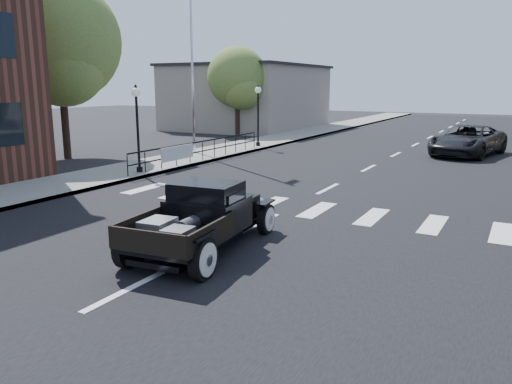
% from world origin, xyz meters
% --- Properties ---
extents(ground, '(120.00, 120.00, 0.00)m').
position_xyz_m(ground, '(0.00, 0.00, 0.00)').
color(ground, black).
rests_on(ground, ground).
extents(road, '(14.00, 80.00, 0.02)m').
position_xyz_m(road, '(0.00, 15.00, 0.01)').
color(road, black).
rests_on(road, ground).
extents(road_markings, '(12.00, 60.00, 0.06)m').
position_xyz_m(road_markings, '(0.00, 10.00, 0.00)').
color(road_markings, silver).
rests_on(road_markings, ground).
extents(sidewalk_left, '(3.00, 80.00, 0.15)m').
position_xyz_m(sidewalk_left, '(-8.50, 15.00, 0.07)').
color(sidewalk_left, gray).
rests_on(sidewalk_left, ground).
extents(low_building_left, '(10.00, 12.00, 5.00)m').
position_xyz_m(low_building_left, '(-15.00, 28.00, 2.50)').
color(low_building_left, '#9F9385').
rests_on(low_building_left, ground).
extents(railing, '(0.08, 10.00, 1.00)m').
position_xyz_m(railing, '(-7.30, 10.00, 0.65)').
color(railing, black).
rests_on(railing, sidewalk_left).
extents(banner, '(0.04, 2.20, 0.60)m').
position_xyz_m(banner, '(-7.22, 8.00, 0.45)').
color(banner, silver).
rests_on(banner, sidewalk_left).
extents(lamp_post_b, '(0.36, 0.36, 3.44)m').
position_xyz_m(lamp_post_b, '(-7.60, 6.00, 1.87)').
color(lamp_post_b, black).
rests_on(lamp_post_b, sidewalk_left).
extents(lamp_post_c, '(0.36, 0.36, 3.44)m').
position_xyz_m(lamp_post_c, '(-7.60, 16.00, 1.87)').
color(lamp_post_c, black).
rests_on(lamp_post_c, sidewalk_left).
extents(flagpole, '(0.12, 0.12, 12.19)m').
position_xyz_m(flagpole, '(-9.20, 12.00, 6.24)').
color(flagpole, silver).
rests_on(flagpole, sidewalk_left).
extents(big_tree_near, '(5.79, 5.79, 8.51)m').
position_xyz_m(big_tree_near, '(-14.00, 8.00, 4.26)').
color(big_tree_near, '#576E2F').
rests_on(big_tree_near, ground).
extents(big_tree_far, '(4.24, 4.24, 6.23)m').
position_xyz_m(big_tree_far, '(-12.50, 22.00, 3.11)').
color(big_tree_far, '#576E2F').
rests_on(big_tree_far, ground).
extents(hotrod_pickup, '(2.46, 4.55, 1.52)m').
position_xyz_m(hotrod_pickup, '(-0.09, -0.48, 0.76)').
color(hotrod_pickup, black).
rests_on(hotrod_pickup, ground).
extents(second_car, '(3.69, 5.94, 1.53)m').
position_xyz_m(second_car, '(3.26, 18.47, 0.77)').
color(second_car, black).
rests_on(second_car, ground).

